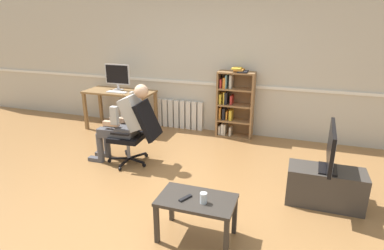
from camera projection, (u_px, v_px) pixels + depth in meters
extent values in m
plane|color=olive|center=(158.00, 199.00, 3.90)|extent=(18.00, 18.00, 0.00)
cube|color=beige|center=(216.00, 60.00, 5.84)|extent=(12.00, 0.10, 2.70)
cube|color=white|center=(214.00, 84.00, 5.92)|extent=(12.00, 0.03, 0.05)
cube|color=olive|center=(85.00, 111.00, 6.20)|extent=(0.06, 0.06, 0.72)
cube|color=olive|center=(144.00, 118.00, 5.82)|extent=(0.06, 0.06, 0.72)
cube|color=olive|center=(156.00, 110.00, 6.28)|extent=(0.06, 0.06, 0.72)
cube|color=olive|center=(101.00, 105.00, 6.66)|extent=(0.06, 0.06, 0.72)
cube|color=olive|center=(119.00, 92.00, 6.12)|extent=(1.35, 0.59, 0.04)
cube|color=silver|center=(118.00, 90.00, 6.18)|extent=(0.18, 0.14, 0.01)
cube|color=silver|center=(118.00, 87.00, 6.18)|extent=(0.04, 0.02, 0.10)
cube|color=silver|center=(117.00, 74.00, 6.10)|extent=(0.52, 0.02, 0.38)
cube|color=black|center=(117.00, 74.00, 6.09)|extent=(0.47, 0.00, 0.35)
cube|color=white|center=(117.00, 92.00, 5.97)|extent=(0.39, 0.12, 0.02)
cube|color=white|center=(131.00, 93.00, 5.90)|extent=(0.06, 0.10, 0.03)
cube|color=olive|center=(218.00, 104.00, 5.83)|extent=(0.03, 0.28, 1.20)
cube|color=olive|center=(253.00, 107.00, 5.65)|extent=(0.03, 0.28, 1.20)
cube|color=olive|center=(237.00, 103.00, 5.87)|extent=(0.62, 0.02, 1.20)
cube|color=olive|center=(234.00, 135.00, 5.93)|extent=(0.59, 0.28, 0.03)
cube|color=olive|center=(234.00, 120.00, 5.84)|extent=(0.59, 0.28, 0.03)
cube|color=olive|center=(235.00, 105.00, 5.74)|extent=(0.59, 0.28, 0.03)
cube|color=olive|center=(236.00, 89.00, 5.64)|extent=(0.59, 0.28, 0.03)
cube|color=olive|center=(237.00, 73.00, 5.55)|extent=(0.59, 0.28, 0.03)
cube|color=beige|center=(220.00, 129.00, 5.98)|extent=(0.04, 0.19, 0.16)
cube|color=orange|center=(221.00, 113.00, 5.87)|extent=(0.03, 0.19, 0.22)
cube|color=gold|center=(221.00, 99.00, 5.77)|extent=(0.04, 0.19, 0.18)
cube|color=red|center=(222.00, 83.00, 5.69)|extent=(0.03, 0.19, 0.16)
cube|color=white|center=(223.00, 128.00, 5.95)|extent=(0.04, 0.19, 0.21)
cube|color=black|center=(224.00, 113.00, 5.86)|extent=(0.04, 0.19, 0.21)
cube|color=gold|center=(225.00, 97.00, 5.76)|extent=(0.03, 0.19, 0.22)
cube|color=orange|center=(225.00, 83.00, 5.66)|extent=(0.05, 0.19, 0.18)
cube|color=beige|center=(225.00, 129.00, 5.94)|extent=(0.04, 0.19, 0.20)
cube|color=orange|center=(227.00, 115.00, 5.85)|extent=(0.02, 0.19, 0.16)
cube|color=black|center=(227.00, 98.00, 5.75)|extent=(0.05, 0.19, 0.22)
cube|color=#6699A3|center=(227.00, 81.00, 5.65)|extent=(0.03, 0.19, 0.23)
cube|color=beige|center=(231.00, 131.00, 5.90)|extent=(0.03, 0.19, 0.16)
cube|color=gold|center=(231.00, 115.00, 5.81)|extent=(0.05, 0.19, 0.19)
cube|color=red|center=(232.00, 99.00, 5.73)|extent=(0.03, 0.19, 0.16)
cube|color=beige|center=(231.00, 81.00, 5.64)|extent=(0.04, 0.19, 0.24)
cube|color=black|center=(243.00, 72.00, 5.48)|extent=(0.16, 0.22, 0.02)
cube|color=orange|center=(239.00, 70.00, 5.52)|extent=(0.16, 0.22, 0.02)
cube|color=gold|center=(237.00, 68.00, 5.52)|extent=(0.16, 0.22, 0.02)
cube|color=white|center=(160.00, 112.00, 6.42)|extent=(0.09, 0.08, 0.56)
cube|color=white|center=(165.00, 113.00, 6.38)|extent=(0.09, 0.08, 0.56)
cube|color=white|center=(171.00, 113.00, 6.34)|extent=(0.09, 0.08, 0.56)
cube|color=white|center=(177.00, 114.00, 6.31)|extent=(0.09, 0.08, 0.56)
cube|color=white|center=(183.00, 115.00, 6.27)|extent=(0.09, 0.08, 0.56)
cube|color=white|center=(188.00, 115.00, 6.23)|extent=(0.09, 0.08, 0.56)
cube|color=white|center=(194.00, 116.00, 6.20)|extent=(0.09, 0.08, 0.56)
cube|color=white|center=(200.00, 116.00, 6.16)|extent=(0.09, 0.08, 0.56)
cube|color=black|center=(125.00, 162.00, 4.73)|extent=(0.05, 0.30, 0.02)
cylinder|color=black|center=(120.00, 169.00, 4.61)|extent=(0.03, 0.06, 0.06)
cube|color=black|center=(136.00, 160.00, 4.79)|extent=(0.30, 0.11, 0.02)
cylinder|color=black|center=(144.00, 165.00, 4.72)|extent=(0.06, 0.04, 0.06)
cube|color=black|center=(138.00, 156.00, 4.96)|extent=(0.19, 0.27, 0.02)
cylinder|color=black|center=(146.00, 155.00, 5.06)|extent=(0.05, 0.06, 0.06)
cube|color=black|center=(127.00, 154.00, 5.00)|extent=(0.22, 0.26, 0.02)
cylinder|color=black|center=(126.00, 153.00, 5.15)|extent=(0.05, 0.06, 0.06)
cube|color=black|center=(119.00, 158.00, 4.86)|extent=(0.29, 0.14, 0.02)
cylinder|color=black|center=(109.00, 161.00, 4.87)|extent=(0.06, 0.04, 0.06)
cylinder|color=gray|center=(128.00, 148.00, 4.82)|extent=(0.05, 0.05, 0.30)
cube|color=black|center=(128.00, 137.00, 4.76)|extent=(0.48, 0.48, 0.07)
cube|color=black|center=(148.00, 120.00, 4.57)|extent=(0.30, 0.45, 0.54)
cube|color=black|center=(136.00, 123.00, 4.94)|extent=(0.28, 0.06, 0.03)
cube|color=black|center=(120.00, 134.00, 4.47)|extent=(0.28, 0.06, 0.03)
cube|color=#4C4C51|center=(127.00, 130.00, 4.72)|extent=(0.28, 0.35, 0.14)
cube|color=#B2B2AD|center=(134.00, 112.00, 4.59)|extent=(0.39, 0.36, 0.52)
sphere|color=#D6A884|center=(141.00, 91.00, 4.46)|extent=(0.20, 0.20, 0.20)
cube|color=white|center=(110.00, 122.00, 4.76)|extent=(0.15, 0.04, 0.02)
cube|color=#4C4C51|center=(118.00, 129.00, 4.88)|extent=(0.42, 0.15, 0.13)
cylinder|color=#4C4C51|center=(107.00, 143.00, 5.01)|extent=(0.10, 0.10, 0.46)
cube|color=#4C4C51|center=(102.00, 154.00, 5.10)|extent=(0.22, 0.10, 0.06)
cube|color=#4C4C51|center=(111.00, 133.00, 4.69)|extent=(0.42, 0.15, 0.13)
cylinder|color=#4C4C51|center=(100.00, 148.00, 4.83)|extent=(0.10, 0.10, 0.46)
cube|color=#4C4C51|center=(96.00, 159.00, 4.92)|extent=(0.22, 0.10, 0.06)
cube|color=#B2B2AD|center=(125.00, 109.00, 4.80)|extent=(0.10, 0.09, 0.26)
cube|color=#D6A884|center=(117.00, 120.00, 4.82)|extent=(0.24, 0.08, 0.07)
cube|color=#B2B2AD|center=(114.00, 115.00, 4.51)|extent=(0.10, 0.09, 0.26)
cube|color=#D6A884|center=(111.00, 124.00, 4.65)|extent=(0.24, 0.08, 0.07)
cube|color=#3D3833|center=(325.00, 187.00, 3.75)|extent=(0.86, 0.38, 0.45)
cube|color=black|center=(328.00, 169.00, 3.67)|extent=(0.22, 0.33, 0.02)
cylinder|color=black|center=(328.00, 166.00, 3.66)|extent=(0.04, 0.04, 0.05)
cube|color=black|center=(331.00, 146.00, 3.58)|extent=(0.08, 0.79, 0.45)
cube|color=#B7D1F9|center=(333.00, 146.00, 3.57)|extent=(0.04, 0.74, 0.41)
cube|color=#332D28|center=(157.00, 224.00, 3.10)|extent=(0.04, 0.04, 0.42)
cube|color=#332D28|center=(226.00, 239.00, 2.89)|extent=(0.04, 0.04, 0.42)
cube|color=#332D28|center=(235.00, 215.00, 3.24)|extent=(0.04, 0.04, 0.42)
cube|color=#332D28|center=(172.00, 203.00, 3.45)|extent=(0.04, 0.04, 0.42)
cube|color=#332D28|center=(197.00, 200.00, 3.10)|extent=(0.75, 0.44, 0.03)
cylinder|color=silver|center=(204.00, 198.00, 3.01)|extent=(0.07, 0.07, 0.11)
cube|color=black|center=(185.00, 198.00, 3.08)|extent=(0.10, 0.15, 0.02)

